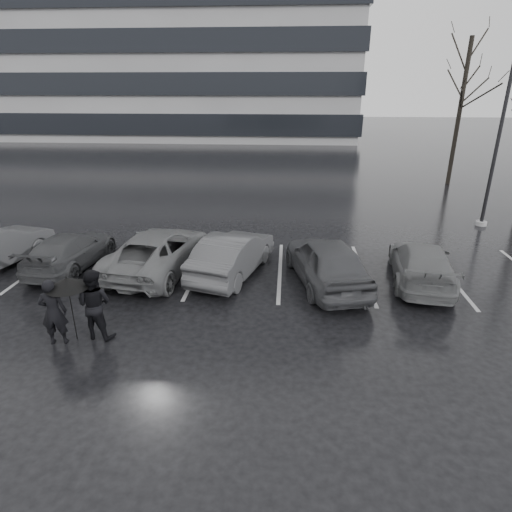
{
  "coord_description": "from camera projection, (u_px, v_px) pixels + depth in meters",
  "views": [
    {
      "loc": [
        0.76,
        -10.91,
        5.88
      ],
      "look_at": [
        -0.11,
        1.0,
        1.1
      ],
      "focal_mm": 30.0,
      "sensor_mm": 36.0,
      "label": 1
    }
  ],
  "objects": [
    {
      "name": "tree_north",
      "position": [
        459.0,
        114.0,
        25.74
      ],
      "size": [
        0.26,
        0.26,
        8.5
      ],
      "primitive_type": "cylinder",
      "color": "black",
      "rests_on": "ground"
    },
    {
      "name": "ground",
      "position": [
        257.0,
        304.0,
        12.34
      ],
      "size": [
        160.0,
        160.0,
        0.0
      ],
      "primitive_type": "plane",
      "color": "black",
      "rests_on": "ground"
    },
    {
      "name": "lamp_post",
      "position": [
        499.0,
        135.0,
        17.82
      ],
      "size": [
        0.47,
        0.47,
        8.63
      ],
      "rotation": [
        0.0,
        0.0,
        0.24
      ],
      "color": "#959497",
      "rests_on": "ground"
    },
    {
      "name": "pedestrian_right",
      "position": [
        95.0,
        304.0,
        10.45
      ],
      "size": [
        0.99,
        0.83,
        1.82
      ],
      "primitive_type": "imported",
      "rotation": [
        0.0,
        0.0,
        2.97
      ],
      "color": "black",
      "rests_on": "ground"
    },
    {
      "name": "umbrella",
      "position": [
        67.0,
        283.0,
        10.08
      ],
      "size": [
        1.0,
        1.0,
        1.7
      ],
      "color": "black",
      "rests_on": "ground"
    },
    {
      "name": "office_building",
      "position": [
        108.0,
        12.0,
        52.94
      ],
      "size": [
        61.0,
        26.0,
        29.0
      ],
      "color": "#959497",
      "rests_on": "ground"
    },
    {
      "name": "car_west_a",
      "position": [
        233.0,
        254.0,
        14.09
      ],
      "size": [
        2.61,
        4.54,
        1.42
      ],
      "primitive_type": "imported",
      "rotation": [
        0.0,
        0.0,
        2.87
      ],
      "color": "#2B2A2D",
      "rests_on": "ground"
    },
    {
      "name": "car_main",
      "position": [
        327.0,
        261.0,
        13.36
      ],
      "size": [
        2.8,
        4.77,
        1.52
      ],
      "primitive_type": "imported",
      "rotation": [
        0.0,
        0.0,
        3.38
      ],
      "color": "black",
      "rests_on": "ground"
    },
    {
      "name": "car_west_b",
      "position": [
        159.0,
        251.0,
        14.39
      ],
      "size": [
        3.01,
        5.3,
        1.4
      ],
      "primitive_type": "imported",
      "rotation": [
        0.0,
        0.0,
        3.0
      ],
      "color": "#47484A",
      "rests_on": "ground"
    },
    {
      "name": "car_east",
      "position": [
        421.0,
        263.0,
        13.57
      ],
      "size": [
        2.4,
        4.57,
        1.26
      ],
      "primitive_type": "imported",
      "rotation": [
        0.0,
        0.0,
        2.99
      ],
      "color": "#47484A",
      "rests_on": "ground"
    },
    {
      "name": "car_west_c",
      "position": [
        71.0,
        250.0,
        14.72
      ],
      "size": [
        2.01,
        4.24,
        1.2
      ],
      "primitive_type": "imported",
      "rotation": [
        0.0,
        0.0,
        3.06
      ],
      "color": "black",
      "rests_on": "ground"
    },
    {
      "name": "stall_stripes",
      "position": [
        239.0,
        269.0,
        14.7
      ],
      "size": [
        19.72,
        5.0,
        0.0
      ],
      "color": "#A5A5A7",
      "rests_on": "ground"
    },
    {
      "name": "pedestrian_left",
      "position": [
        53.0,
        312.0,
        10.19
      ],
      "size": [
        0.69,
        0.53,
        1.7
      ],
      "primitive_type": "imported",
      "rotation": [
        0.0,
        0.0,
        3.35
      ],
      "color": "black",
      "rests_on": "ground"
    }
  ]
}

